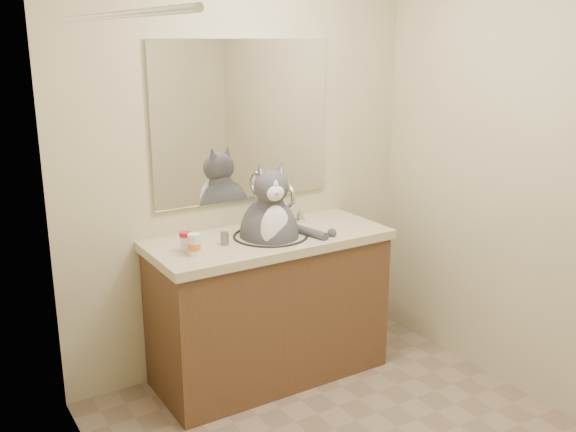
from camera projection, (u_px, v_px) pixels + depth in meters
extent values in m
cube|color=beige|center=(243.00, 165.00, 3.69)|extent=(2.20, 0.01, 2.40)
cube|color=beige|center=(123.00, 260.00, 2.10)|extent=(0.01, 2.50, 2.40)
cube|color=beige|center=(555.00, 183.00, 3.22)|extent=(0.01, 2.50, 2.40)
cube|color=brown|center=(269.00, 311.00, 3.66)|extent=(1.30, 0.55, 0.80)
cube|color=beige|center=(269.00, 240.00, 3.55)|extent=(1.34, 0.59, 0.05)
torus|color=black|center=(270.00, 236.00, 3.52)|extent=(0.42, 0.42, 0.02)
ellipsoid|color=white|center=(270.00, 249.00, 3.55)|extent=(0.40, 0.40, 0.15)
cylinder|color=silver|center=(281.00, 208.00, 3.72)|extent=(0.03, 0.03, 0.18)
torus|color=silver|center=(287.00, 195.00, 3.65)|extent=(0.03, 0.16, 0.16)
cone|color=silver|center=(300.00, 213.00, 3.80)|extent=(0.06, 0.06, 0.08)
cube|color=white|center=(244.00, 121.00, 3.60)|extent=(1.10, 0.02, 0.90)
cube|color=#C3B593|center=(134.00, 303.00, 2.26)|extent=(0.01, 1.20, 1.90)
cylinder|color=silver|center=(114.00, 15.00, 2.00)|extent=(0.02, 1.30, 0.02)
ellipsoid|color=#444448|center=(269.00, 236.00, 3.53)|extent=(0.39, 0.42, 0.43)
ellipsoid|color=white|center=(275.00, 230.00, 3.41)|extent=(0.19, 0.13, 0.27)
ellipsoid|color=#444448|center=(271.00, 187.00, 3.41)|extent=(0.23, 0.21, 0.19)
ellipsoid|color=white|center=(276.00, 193.00, 3.34)|extent=(0.11, 0.07, 0.08)
sphere|color=#D88C8C|center=(277.00, 193.00, 3.31)|extent=(0.02, 0.02, 0.02)
cone|color=#444448|center=(261.00, 171.00, 3.38)|extent=(0.09, 0.08, 0.09)
cone|color=#444448|center=(280.00, 170.00, 3.41)|extent=(0.09, 0.08, 0.09)
cylinder|color=#444448|center=(307.00, 231.00, 3.55)|extent=(0.10, 0.29, 0.05)
cylinder|color=white|center=(185.00, 244.00, 3.27)|extent=(0.06, 0.06, 0.08)
cylinder|color=red|center=(185.00, 234.00, 3.26)|extent=(0.07, 0.07, 0.02)
cylinder|color=white|center=(194.00, 247.00, 3.21)|extent=(0.08, 0.08, 0.09)
cylinder|color=orange|center=(194.00, 247.00, 3.21)|extent=(0.08, 0.08, 0.04)
cylinder|color=white|center=(194.00, 236.00, 3.20)|extent=(0.09, 0.09, 0.02)
cylinder|color=slate|center=(225.00, 238.00, 3.37)|extent=(0.04, 0.04, 0.07)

